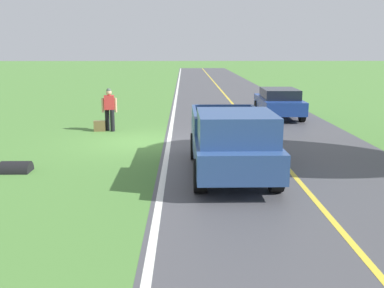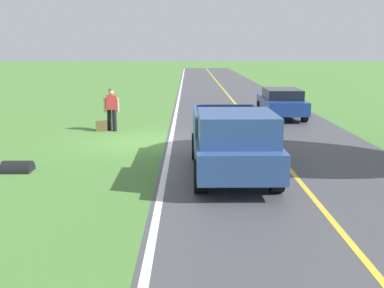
{
  "view_description": "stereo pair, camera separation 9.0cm",
  "coord_description": "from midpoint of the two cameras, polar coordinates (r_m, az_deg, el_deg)",
  "views": [
    {
      "loc": [
        -1.48,
        16.32,
        3.37
      ],
      "look_at": [
        -1.65,
        6.6,
        1.31
      ],
      "focal_mm": 42.94,
      "sensor_mm": 36.0,
      "label": 1
    },
    {
      "loc": [
        -1.57,
        16.32,
        3.37
      ],
      "look_at": [
        -1.65,
        6.6,
        1.31
      ],
      "focal_mm": 42.94,
      "sensor_mm": 36.0,
      "label": 2
    }
  ],
  "objects": [
    {
      "name": "hitchhiker_walking",
      "position": [
        19.05,
        -10.35,
        4.54
      ],
      "size": [
        0.62,
        0.51,
        1.75
      ],
      "color": "black",
      "rests_on": "ground"
    },
    {
      "name": "suitcase_carried",
      "position": [
        19.12,
        -11.54,
        2.2
      ],
      "size": [
        0.48,
        0.24,
        0.43
      ],
      "primitive_type": "cube",
      "rotation": [
        0.0,
        0.0,
        1.67
      ],
      "color": "brown",
      "rests_on": "ground"
    },
    {
      "name": "sedan_near_oncoming",
      "position": [
        22.82,
        10.62,
        5.16
      ],
      "size": [
        2.0,
        4.44,
        1.41
      ],
      "color": "navy",
      "rests_on": "ground"
    },
    {
      "name": "lane_centre_line",
      "position": [
        16.91,
        8.89,
        0.32
      ],
      "size": [
        0.14,
        117.6,
        0.0
      ],
      "primitive_type": "cube",
      "color": "gold",
      "rests_on": "ground"
    },
    {
      "name": "drainage_culvert",
      "position": [
        13.59,
        -21.16,
        -3.24
      ],
      "size": [
        0.8,
        0.6,
        0.6
      ],
      "primitive_type": "cylinder",
      "rotation": [
        0.0,
        1.57,
        0.0
      ],
      "color": "black",
      "rests_on": "ground"
    },
    {
      "name": "pickup_truck_passing",
      "position": [
        12.15,
        4.76,
        0.5
      ],
      "size": [
        2.13,
        5.41,
        1.82
      ],
      "color": "#2D4C84",
      "rests_on": "ground"
    },
    {
      "name": "road_surface",
      "position": [
        16.91,
        8.89,
        0.31
      ],
      "size": [
        7.36,
        120.0,
        0.0
      ],
      "primitive_type": "cube",
      "color": "#47474C",
      "rests_on": "ground"
    },
    {
      "name": "ground_plane",
      "position": [
        16.74,
        -6.18,
        0.26
      ],
      "size": [
        200.0,
        200.0,
        0.0
      ],
      "primitive_type": "plane",
      "color": "#4C7F38"
    },
    {
      "name": "lane_edge_line",
      "position": [
        16.68,
        -3.04,
        0.28
      ],
      "size": [
        0.16,
        117.6,
        0.0
      ],
      "primitive_type": "cube",
      "color": "silver",
      "rests_on": "ground"
    }
  ]
}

